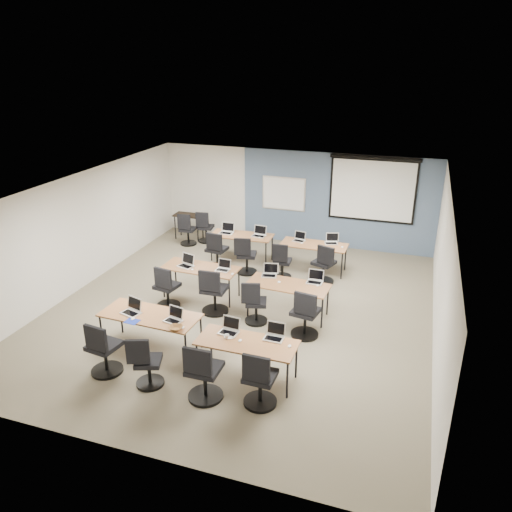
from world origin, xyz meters
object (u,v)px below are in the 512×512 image
(task_chair_5, at_px, (214,295))
(spare_chair_a, at_px, (205,230))
(laptop_5, at_px, (223,267))
(task_chair_4, at_px, (167,291))
(laptop_2, at_px, (230,329))
(task_chair_9, at_px, (246,258))
(utility_table, at_px, (188,218))
(laptop_1, at_px, (174,317))
(training_table_mid_right, at_px, (288,286))
(laptop_4, at_px, (186,263))
(projector_screen, at_px, (373,186))
(task_chair_6, at_px, (255,306))
(training_table_mid_left, at_px, (201,269))
(laptop_10, at_px, (299,239))
(training_table_front_left, at_px, (150,316))
(task_chair_0, at_px, (103,353))
(task_chair_10, at_px, (282,264))
(laptop_8, at_px, (227,231))
(training_table_back_left, at_px, (242,237))
(whiteboard, at_px, (284,194))
(task_chair_1, at_px, (146,366))
(training_table_back_right, at_px, (314,246))
(spare_chair_b, at_px, (187,232))
(task_chair_11, at_px, (324,267))
(task_chair_3, at_px, (259,383))
(laptop_6, at_px, (270,273))
(task_chair_2, at_px, (203,376))
(laptop_7, at_px, (315,279))
(laptop_9, at_px, (259,234))
(task_chair_7, at_px, (305,318))
(laptop_0, at_px, (132,309))
(task_chair_8, at_px, (216,253))
(training_table_front_right, at_px, (247,344))
(laptop_11, at_px, (332,241))

(task_chair_5, relative_size, spare_chair_a, 1.10)
(laptop_5, bearing_deg, task_chair_4, -140.91)
(laptop_2, xyz_separation_m, task_chair_9, (-1.12, 3.97, -0.38))
(utility_table, bearing_deg, laptop_1, -67.73)
(training_table_mid_right, height_order, laptop_4, laptop_4)
(projector_screen, relative_size, laptop_2, 7.25)
(laptop_2, distance_m, task_chair_6, 1.70)
(training_table_mid_left, xyz_separation_m, training_table_mid_right, (2.11, -0.23, -0.00))
(task_chair_4, relative_size, utility_table, 1.17)
(laptop_10, bearing_deg, training_table_front_left, -100.23)
(task_chair_0, relative_size, task_chair_10, 1.09)
(task_chair_5, distance_m, laptop_8, 3.15)
(training_table_back_left, height_order, laptop_8, laptop_8)
(training_table_front_left, relative_size, laptop_4, 5.31)
(whiteboard, distance_m, task_chair_10, 2.90)
(task_chair_1, height_order, laptop_10, same)
(training_table_back_right, relative_size, spare_chair_b, 1.73)
(task_chair_11, bearing_deg, task_chair_5, -111.57)
(laptop_1, bearing_deg, training_table_front_left, -173.09)
(task_chair_3, relative_size, laptop_6, 3.12)
(projector_screen, distance_m, task_chair_0, 8.39)
(task_chair_10, bearing_deg, laptop_4, -143.43)
(task_chair_2, bearing_deg, training_table_mid_left, 114.11)
(task_chair_3, height_order, utility_table, task_chair_3)
(task_chair_5, distance_m, laptop_7, 2.18)
(training_table_mid_left, xyz_separation_m, task_chair_9, (0.53, 1.55, -0.27))
(laptop_2, relative_size, task_chair_2, 0.31)
(laptop_8, bearing_deg, training_table_back_left, -4.61)
(projector_screen, xyz_separation_m, task_chair_11, (-0.76, -2.52, -1.47))
(task_chair_1, xyz_separation_m, laptop_9, (0.09, 5.77, 0.40))
(task_chair_5, relative_size, laptop_7, 3.16)
(laptop_9, bearing_deg, task_chair_6, -69.19)
(task_chair_7, distance_m, utility_table, 6.42)
(task_chair_5, bearing_deg, task_chair_0, -111.99)
(laptop_1, distance_m, laptop_4, 2.50)
(task_chair_2, bearing_deg, spare_chair_b, 117.13)
(training_table_mid_right, height_order, laptop_0, laptop_0)
(training_table_mid_right, height_order, task_chair_8, task_chair_8)
(laptop_10, bearing_deg, training_table_mid_right, -71.66)
(training_table_front_right, height_order, training_table_mid_right, same)
(laptop_0, relative_size, laptop_9, 1.01)
(whiteboard, xyz_separation_m, task_chair_8, (-1.08, -2.54, -1.03))
(task_chair_5, bearing_deg, task_chair_11, 46.98)
(task_chair_0, distance_m, laptop_11, 6.46)
(task_chair_2, distance_m, task_chair_6, 2.61)
(laptop_8, bearing_deg, task_chair_4, -94.24)
(training_table_front_right, bearing_deg, training_table_mid_right, 89.03)
(laptop_9, bearing_deg, spare_chair_a, 159.82)
(task_chair_8, bearing_deg, task_chair_0, -84.50)
(training_table_mid_left, bearing_deg, task_chair_2, -63.57)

